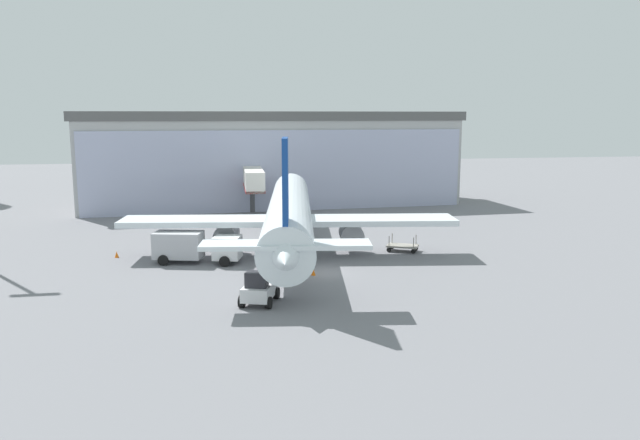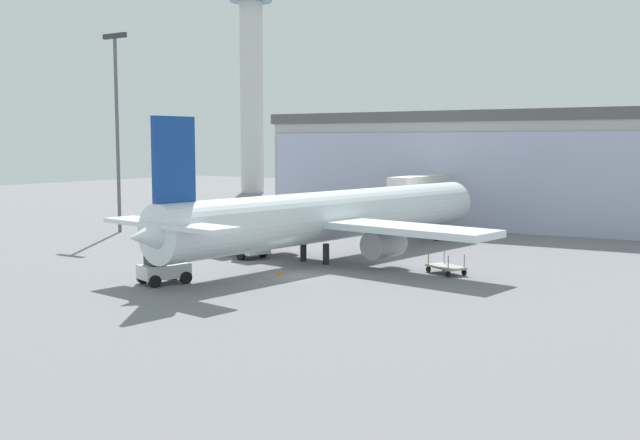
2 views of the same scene
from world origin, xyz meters
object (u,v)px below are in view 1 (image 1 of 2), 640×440
Objects in this scene: catering_truck at (194,246)px; safety_cone_wingtip at (117,254)px; pushback_tug at (259,289)px; safety_cone_nose at (313,272)px; airplane at (289,215)px; baggage_cart at (403,246)px; jet_bridge at (253,180)px.

catering_truck reaches higher than safety_cone_wingtip.
pushback_tug reaches higher than safety_cone_nose.
safety_cone_nose is 18.50m from safety_cone_wingtip.
airplane is 10.87× the size of pushback_tug.
airplane is 10.86m from baggage_cart.
jet_bridge is at bearing 15.63° from pushback_tug.
catering_truck is at bearing -148.41° from baggage_cart.
safety_cone_wingtip is (-25.63, 1.97, -0.23)m from baggage_cart.
baggage_cart is at bearing -4.39° from safety_cone_wingtip.
baggage_cart is 0.89× the size of pushback_tug.
pushback_tug is 6.57× the size of safety_cone_wingtip.
catering_truck reaches higher than safety_cone_nose.
airplane is at bearing 31.03° from catering_truck.
airplane is at bearing -159.06° from baggage_cart.
catering_truck is 2.11× the size of pushback_tug.
airplane is 71.37× the size of safety_cone_nose.
airplane reaches higher than safety_cone_wingtip.
safety_cone_nose is at bearing -115.62° from baggage_cart.
jet_bridge is 1.50× the size of catering_truck.
baggage_cart is (10.36, -1.21, -3.01)m from airplane.
safety_cone_wingtip is (-6.84, 3.29, -1.19)m from catering_truck.
pushback_tug is (-3.94, -15.01, -2.54)m from airplane.
safety_cone_wingtip is (-11.33, 15.77, -0.70)m from pushback_tug.
safety_cone_wingtip is at bearing 150.56° from safety_cone_nose.
safety_cone_wingtip is (-15.27, 0.76, -3.24)m from airplane.
baggage_cart is at bearing 18.38° from catering_truck.
catering_truck is 2.36× the size of baggage_cart.
airplane reaches higher than jet_bridge.
safety_cone_wingtip is at bearing 95.06° from airplane.
pushback_tug is 8.24m from safety_cone_nose.
catering_truck is (-6.65, -23.15, -3.12)m from jet_bridge.
catering_truck is 11.01m from safety_cone_nose.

